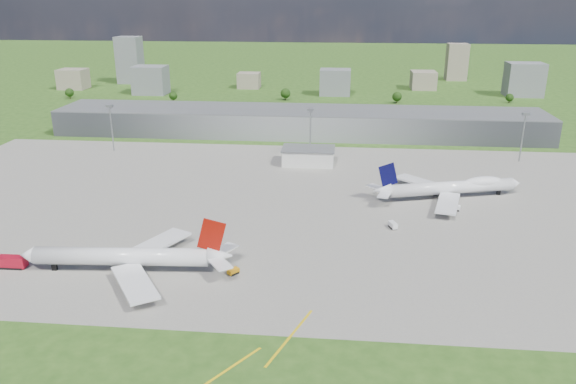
# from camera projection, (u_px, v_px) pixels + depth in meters

# --- Properties ---
(ground) EXTENTS (1400.00, 1400.00, 0.00)m
(ground) POSITION_uv_depth(u_px,v_px,m) (297.00, 140.00, 338.07)
(ground) COLOR #2C5019
(ground) RESTS_ON ground
(apron) EXTENTS (360.00, 190.00, 0.08)m
(apron) POSITION_uv_depth(u_px,v_px,m) (299.00, 205.00, 234.00)
(apron) COLOR gray
(apron) RESTS_ON ground
(terminal) EXTENTS (300.00, 42.00, 15.00)m
(terminal) POSITION_uv_depth(u_px,v_px,m) (299.00, 122.00, 349.62)
(terminal) COLOR gray
(terminal) RESTS_ON ground
(ops_building) EXTENTS (26.00, 16.00, 8.00)m
(ops_building) POSITION_uv_depth(u_px,v_px,m) (308.00, 157.00, 288.93)
(ops_building) COLOR silver
(ops_building) RESTS_ON ground
(mast_west) EXTENTS (3.50, 2.00, 25.90)m
(mast_west) POSITION_uv_depth(u_px,v_px,m) (111.00, 120.00, 308.36)
(mast_west) COLOR gray
(mast_west) RESTS_ON ground
(mast_center) EXTENTS (3.50, 2.00, 25.90)m
(mast_center) POSITION_uv_depth(u_px,v_px,m) (310.00, 124.00, 298.40)
(mast_center) COLOR gray
(mast_center) RESTS_ON ground
(mast_east) EXTENTS (3.50, 2.00, 25.90)m
(mast_east) POSITION_uv_depth(u_px,v_px,m) (524.00, 129.00, 288.45)
(mast_east) COLOR gray
(mast_east) RESTS_ON ground
(airliner_red_twin) EXTENTS (67.69, 52.65, 18.57)m
(airliner_red_twin) POSITION_uv_depth(u_px,v_px,m) (129.00, 257.00, 176.78)
(airliner_red_twin) COLOR white
(airliner_red_twin) RESTS_ON ground
(airliner_blue_quad) EXTENTS (65.98, 50.73, 17.55)m
(airliner_blue_quad) POSITION_uv_depth(u_px,v_px,m) (452.00, 188.00, 240.31)
(airliner_blue_quad) COLOR white
(airliner_blue_quad) RESTS_ON ground
(fire_truck) EXTENTS (9.00, 3.64, 3.93)m
(fire_truck) POSITION_uv_depth(u_px,v_px,m) (12.00, 262.00, 180.05)
(fire_truck) COLOR #A00B1D
(fire_truck) RESTS_ON ground
(tug_yellow) EXTENTS (3.94, 4.09, 1.80)m
(tug_yellow) POSITION_uv_depth(u_px,v_px,m) (233.00, 272.00, 176.28)
(tug_yellow) COLOR orange
(tug_yellow) RESTS_ON ground
(van_white_near) EXTENTS (3.51, 5.03, 2.38)m
(van_white_near) POSITION_uv_depth(u_px,v_px,m) (393.00, 225.00, 210.60)
(van_white_near) COLOR white
(van_white_near) RESTS_ON ground
(van_white_far) EXTENTS (4.54, 2.67, 2.25)m
(van_white_far) POSITION_uv_depth(u_px,v_px,m) (455.00, 208.00, 227.69)
(van_white_far) COLOR white
(van_white_far) RESTS_ON ground
(bldg_far_w) EXTENTS (24.00, 20.00, 18.00)m
(bldg_far_w) POSITION_uv_depth(u_px,v_px,m) (73.00, 79.00, 514.37)
(bldg_far_w) COLOR gray
(bldg_far_w) RESTS_ON ground
(bldg_w) EXTENTS (28.00, 22.00, 24.00)m
(bldg_w) POSITION_uv_depth(u_px,v_px,m) (151.00, 80.00, 487.37)
(bldg_w) COLOR slate
(bldg_w) RESTS_ON ground
(bldg_cw) EXTENTS (20.00, 18.00, 14.00)m
(bldg_cw) POSITION_uv_depth(u_px,v_px,m) (249.00, 80.00, 519.32)
(bldg_cw) COLOR gray
(bldg_cw) RESTS_ON ground
(bldg_c) EXTENTS (26.00, 20.00, 22.00)m
(bldg_c) POSITION_uv_depth(u_px,v_px,m) (335.00, 82.00, 482.61)
(bldg_c) COLOR slate
(bldg_c) RESTS_ON ground
(bldg_ce) EXTENTS (22.00, 24.00, 16.00)m
(bldg_ce) POSITION_uv_depth(u_px,v_px,m) (423.00, 80.00, 513.88)
(bldg_ce) COLOR gray
(bldg_ce) RESTS_ON ground
(bldg_e) EXTENTS (30.00, 22.00, 28.00)m
(bldg_e) POSITION_uv_depth(u_px,v_px,m) (524.00, 80.00, 476.50)
(bldg_e) COLOR slate
(bldg_e) RESTS_ON ground
(bldg_tall_w) EXTENTS (22.00, 20.00, 44.00)m
(bldg_tall_w) POSITION_uv_depth(u_px,v_px,m) (130.00, 60.00, 543.90)
(bldg_tall_w) COLOR slate
(bldg_tall_w) RESTS_ON ground
(bldg_tall_e) EXTENTS (20.00, 18.00, 36.00)m
(bldg_tall_e) POSITION_uv_depth(u_px,v_px,m) (457.00, 62.00, 563.17)
(bldg_tall_e) COLOR gray
(bldg_tall_e) RESTS_ON ground
(tree_far_w) EXTENTS (7.20, 7.20, 8.80)m
(tree_far_w) POSITION_uv_depth(u_px,v_px,m) (69.00, 93.00, 466.95)
(tree_far_w) COLOR #382314
(tree_far_w) RESTS_ON ground
(tree_w) EXTENTS (6.75, 6.75, 8.25)m
(tree_w) POSITION_uv_depth(u_px,v_px,m) (173.00, 96.00, 454.23)
(tree_w) COLOR #382314
(tree_w) RESTS_ON ground
(tree_c) EXTENTS (8.10, 8.10, 9.90)m
(tree_c) POSITION_uv_depth(u_px,v_px,m) (285.00, 93.00, 459.82)
(tree_c) COLOR #382314
(tree_c) RESTS_ON ground
(tree_e) EXTENTS (7.65, 7.65, 9.35)m
(tree_e) POSITION_uv_depth(u_px,v_px,m) (397.00, 97.00, 447.10)
(tree_e) COLOR #382314
(tree_e) RESTS_ON ground
(tree_far_e) EXTENTS (6.30, 6.30, 7.70)m
(tree_far_e) POSITION_uv_depth(u_px,v_px,m) (510.00, 97.00, 448.66)
(tree_far_e) COLOR #382314
(tree_far_e) RESTS_ON ground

